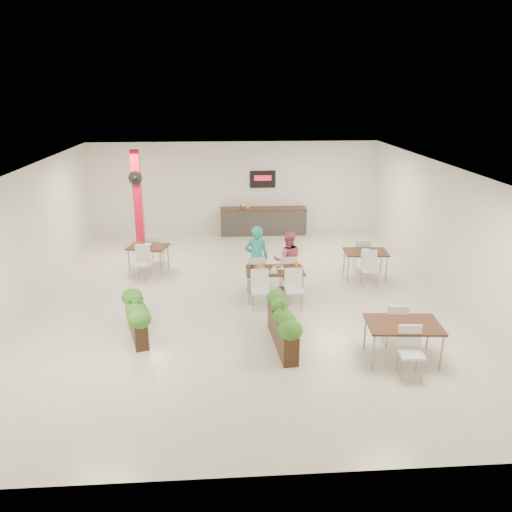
# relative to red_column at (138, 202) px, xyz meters

# --- Properties ---
(ground) EXTENTS (12.00, 12.00, 0.00)m
(ground) POSITION_rel_red_column_xyz_m (3.00, -3.79, -1.64)
(ground) COLOR beige
(ground) RESTS_ON ground
(room_shell) EXTENTS (10.10, 12.10, 3.22)m
(room_shell) POSITION_rel_red_column_xyz_m (3.00, -3.79, 0.36)
(room_shell) COLOR white
(room_shell) RESTS_ON ground
(red_column) EXTENTS (0.40, 0.41, 3.20)m
(red_column) POSITION_rel_red_column_xyz_m (0.00, 0.00, 0.00)
(red_column) COLOR #B90C25
(red_column) RESTS_ON ground
(service_counter) EXTENTS (3.00, 0.64, 2.20)m
(service_counter) POSITION_rel_red_column_xyz_m (4.00, 1.86, -1.15)
(service_counter) COLOR #292724
(service_counter) RESTS_ON ground
(main_table) EXTENTS (1.40, 1.62, 0.92)m
(main_table) POSITION_rel_red_column_xyz_m (3.80, -3.86, -1.01)
(main_table) COLOR black
(main_table) RESTS_ON ground
(diner_man) EXTENTS (0.61, 0.40, 1.68)m
(diner_man) POSITION_rel_red_column_xyz_m (3.41, -3.21, -0.80)
(diner_man) COLOR teal
(diner_man) RESTS_ON ground
(diner_woman) EXTENTS (0.74, 0.58, 1.53)m
(diner_woman) POSITION_rel_red_column_xyz_m (4.21, -3.21, -0.88)
(diner_woman) COLOR #D55E7C
(diner_woman) RESTS_ON ground
(planter_left) EXTENTS (0.75, 1.64, 0.87)m
(planter_left) POSITION_rel_red_column_xyz_m (0.72, -5.55, -1.16)
(planter_left) COLOR black
(planter_left) RESTS_ON ground
(planter_right) EXTENTS (0.52, 1.86, 0.97)m
(planter_right) POSITION_rel_red_column_xyz_m (3.72, -6.22, -1.15)
(planter_right) COLOR black
(planter_right) RESTS_ON ground
(side_table_a) EXTENTS (1.18, 1.67, 0.92)m
(side_table_a) POSITION_rel_red_column_xyz_m (0.47, -1.71, -1.02)
(side_table_a) COLOR black
(side_table_a) RESTS_ON ground
(side_table_b) EXTENTS (1.20, 1.65, 0.92)m
(side_table_b) POSITION_rel_red_column_xyz_m (6.42, -2.60, -1.02)
(side_table_b) COLOR black
(side_table_b) RESTS_ON ground
(side_table_c) EXTENTS (1.43, 1.65, 0.92)m
(side_table_c) POSITION_rel_red_column_xyz_m (5.92, -6.93, -1.00)
(side_table_c) COLOR black
(side_table_c) RESTS_ON ground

